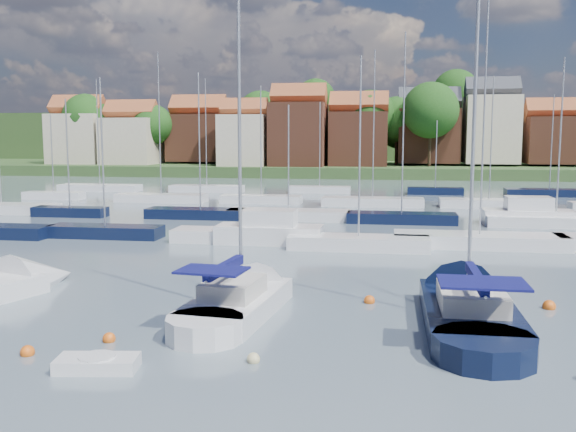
# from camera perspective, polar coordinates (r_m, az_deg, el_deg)

# --- Properties ---
(ground) EXTENTS (260.00, 260.00, 0.00)m
(ground) POSITION_cam_1_polar(r_m,az_deg,el_deg) (61.67, 6.68, 0.53)
(ground) COLOR #4A5B65
(ground) RESTS_ON ground
(sailboat_centre) EXTENTS (3.89, 10.77, 14.37)m
(sailboat_centre) POSITION_cam_1_polar(r_m,az_deg,el_deg) (26.94, -3.70, -7.36)
(sailboat_centre) COLOR silver
(sailboat_centre) RESTS_ON ground
(sailboat_navy) EXTENTS (3.33, 12.52, 17.29)m
(sailboat_navy) POSITION_cam_1_polar(r_m,az_deg,el_deg) (26.94, 15.38, -7.63)
(sailboat_navy) COLOR black
(sailboat_navy) RESTS_ON ground
(tender) EXTENTS (2.60, 1.50, 0.53)m
(tender) POSITION_cam_1_polar(r_m,az_deg,el_deg) (20.89, -16.60, -12.47)
(tender) COLOR silver
(tender) RESTS_ON ground
(buoy_b) EXTENTS (0.47, 0.47, 0.47)m
(buoy_b) POSITION_cam_1_polar(r_m,az_deg,el_deg) (23.02, -22.14, -11.39)
(buoy_b) COLOR #D85914
(buoy_b) RESTS_ON ground
(buoy_c) EXTENTS (0.45, 0.45, 0.45)m
(buoy_c) POSITION_cam_1_polar(r_m,az_deg,el_deg) (23.53, -15.61, -10.70)
(buoy_c) COLOR #D85914
(buoy_c) RESTS_ON ground
(buoy_d) EXTENTS (0.42, 0.42, 0.42)m
(buoy_d) POSITION_cam_1_polar(r_m,az_deg,el_deg) (20.80, -3.10, -12.85)
(buoy_d) COLOR beige
(buoy_d) RESTS_ON ground
(buoy_e) EXTENTS (0.47, 0.47, 0.47)m
(buoy_e) POSITION_cam_1_polar(r_m,az_deg,el_deg) (27.87, 7.24, -7.67)
(buoy_e) COLOR #D85914
(buoy_e) RESTS_ON ground
(buoy_h) EXTENTS (0.54, 0.54, 0.54)m
(buoy_h) POSITION_cam_1_polar(r_m,az_deg,el_deg) (28.86, 22.18, -7.64)
(buoy_h) COLOR #D85914
(buoy_h) RESTS_ON ground
(marina_field) EXTENTS (79.62, 41.41, 15.93)m
(marina_field) POSITION_cam_1_polar(r_m,az_deg,el_deg) (56.76, 8.40, 0.36)
(marina_field) COLOR silver
(marina_field) RESTS_ON ground
(far_shore_town) EXTENTS (212.46, 90.00, 22.27)m
(far_shore_town) POSITION_cam_1_polar(r_m,az_deg,el_deg) (153.90, 9.03, 6.19)
(far_shore_town) COLOR #385128
(far_shore_town) RESTS_ON ground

